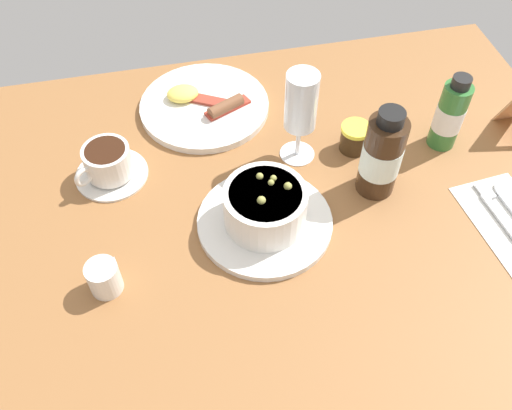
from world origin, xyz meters
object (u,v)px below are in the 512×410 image
creamer_jug (104,277)px  sauce_bottle_brown (382,156)px  cutlery_setting (510,220)px  breakfast_plate (204,105)px  porridge_bowl (265,210)px  sauce_bottle_green (450,115)px  coffee_cup (108,164)px  jam_jar (355,138)px  wine_glass (301,106)px

creamer_jug → sauce_bottle_brown: sauce_bottle_brown is taller
cutlery_setting → creamer_jug: (-63.62, 1.54, 2.43)cm
cutlery_setting → breakfast_plate: size_ratio=0.81×
porridge_bowl → sauce_bottle_green: (35.11, 11.25, 2.94)cm
sauce_bottle_brown → sauce_bottle_green: sauce_bottle_brown is taller
porridge_bowl → cutlery_setting: size_ratio=1.08×
coffee_cup → porridge_bowl: bearing=-34.2°
jam_jar → breakfast_plate: size_ratio=0.21×
sauce_bottle_brown → sauce_bottle_green: size_ratio=1.14×
jam_jar → sauce_bottle_brown: 10.63cm
sauce_bottle_green → jam_jar: bearing=172.9°
wine_glass → breakfast_plate: wine_glass is taller
cutlery_setting → sauce_bottle_green: sauce_bottle_green is taller
cutlery_setting → sauce_bottle_brown: size_ratio=1.20×
porridge_bowl → sauce_bottle_brown: sauce_bottle_brown is taller
creamer_jug → sauce_bottle_brown: bearing=12.7°
porridge_bowl → jam_jar: porridge_bowl is taller
creamer_jug → wine_glass: 40.58cm
wine_glass → sauce_bottle_brown: (10.70, -10.15, -3.72)cm
porridge_bowl → creamer_jug: bearing=-166.0°
porridge_bowl → jam_jar: bearing=34.6°
coffee_cup → wine_glass: (32.43, -1.89, 8.30)cm
coffee_cup → wine_glass: size_ratio=0.72×
creamer_jug → wine_glass: (34.13, 20.22, 8.52)cm
cutlery_setting → sauce_bottle_green: bearing=100.3°
porridge_bowl → jam_jar: 23.34cm
cutlery_setting → coffee_cup: (-61.91, 23.65, 2.66)cm
breakfast_plate → porridge_bowl: bearing=-80.2°
coffee_cup → sauce_bottle_green: bearing=-4.5°
wine_glass → sauce_bottle_brown: size_ratio=1.04×
creamer_jug → sauce_bottle_green: size_ratio=0.40×
porridge_bowl → cutlery_setting: bearing=-11.4°
coffee_cup → sauce_bottle_brown: (43.13, -12.04, 4.57)cm
creamer_jug → jam_jar: creamer_jug is taller
creamer_jug → porridge_bowl: bearing=14.0°
creamer_jug → cutlery_setting: bearing=-1.4°
jam_jar → cutlery_setting: bearing=-47.4°
coffee_cup → breakfast_plate: (18.25, 13.52, -2.00)cm
coffee_cup → creamer_jug: 22.17cm
cutlery_setting → coffee_cup: 66.33cm
cutlery_setting → wine_glass: bearing=143.6°
wine_glass → jam_jar: 13.29cm
cutlery_setting → wine_glass: 38.25cm
creamer_jug → wine_glass: bearing=30.6°
wine_glass → jam_jar: wine_glass is taller
coffee_cup → cutlery_setting: bearing=-20.9°
wine_glass → breakfast_plate: (-14.18, 15.41, -10.30)cm
porridge_bowl → sauce_bottle_brown: size_ratio=1.30×
cutlery_setting → creamer_jug: bearing=178.6°
wine_glass → creamer_jug: bearing=-149.4°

